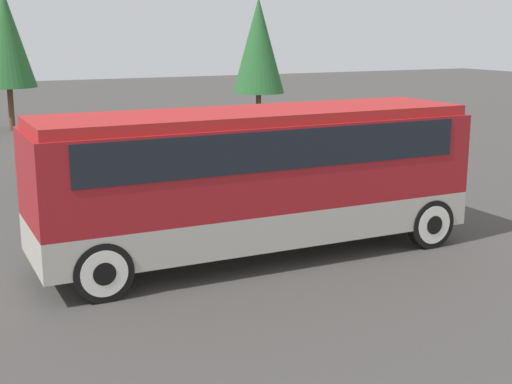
{
  "coord_description": "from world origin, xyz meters",
  "views": [
    {
      "loc": [
        -6.69,
        -13.68,
        4.94
      ],
      "look_at": [
        0.0,
        0.0,
        1.47
      ],
      "focal_mm": 50.0,
      "sensor_mm": 36.0,
      "label": 1
    }
  ],
  "objects": [
    {
      "name": "parked_car_near",
      "position": [
        5.22,
        5.57,
        0.72
      ],
      "size": [
        4.21,
        1.88,
        1.44
      ],
      "color": "#BCBCC1",
      "rests_on": "ground_plane"
    },
    {
      "name": "parked_car_far",
      "position": [
        4.51,
        8.37,
        0.71
      ],
      "size": [
        4.72,
        1.93,
        1.41
      ],
      "color": "silver",
      "rests_on": "ground_plane"
    },
    {
      "name": "tree_left",
      "position": [
        10.18,
        20.51,
        4.14
      ],
      "size": [
        2.73,
        2.73,
        6.62
      ],
      "color": "brown",
      "rests_on": "ground_plane"
    },
    {
      "name": "tour_bus",
      "position": [
        0.1,
        0.0,
        1.97
      ],
      "size": [
        9.69,
        2.68,
        3.27
      ],
      "color": "#B7B2A8",
      "rests_on": "ground_plane"
    },
    {
      "name": "tree_center",
      "position": [
        -2.03,
        23.8,
        4.54
      ],
      "size": [
        2.72,
        2.72,
        6.97
      ],
      "color": "brown",
      "rests_on": "ground_plane"
    },
    {
      "name": "ground_plane",
      "position": [
        0.0,
        0.0,
        0.0
      ],
      "size": [
        120.0,
        120.0,
        0.0
      ],
      "primitive_type": "plane",
      "color": "#423F3D"
    },
    {
      "name": "parked_car_mid",
      "position": [
        -0.77,
        9.07,
        0.69
      ],
      "size": [
        4.63,
        1.87,
        1.41
      ],
      "color": "black",
      "rests_on": "ground_plane"
    }
  ]
}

